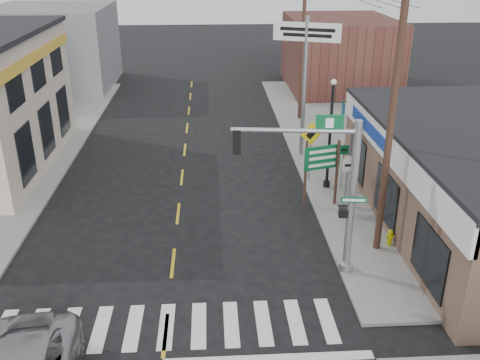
{
  "coord_description": "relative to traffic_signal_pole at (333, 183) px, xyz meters",
  "views": [
    {
      "loc": [
        1.49,
        -12.96,
        10.72
      ],
      "look_at": [
        2.55,
        5.1,
        2.8
      ],
      "focal_mm": 40.0,
      "sensor_mm": 36.0,
      "label": 1
    }
  ],
  "objects": [
    {
      "name": "lamp_post",
      "position": [
        1.55,
        7.18,
        -0.38
      ],
      "size": [
        0.68,
        0.53,
        5.21
      ],
      "rotation": [
        0.0,
        0.0,
        0.21
      ],
      "color": "black",
      "rests_on": "sidewalk_right"
    },
    {
      "name": "fire_hydrant",
      "position": [
        2.79,
        1.64,
        -3.06
      ],
      "size": [
        0.2,
        0.2,
        0.65
      ],
      "rotation": [
        0.0,
        0.0,
        0.14
      ],
      "color": "#BDBF05",
      "rests_on": "sidewalk_right"
    },
    {
      "name": "utility_pole_near",
      "position": [
        2.23,
        1.45,
        1.64
      ],
      "size": [
        1.71,
        0.26,
        9.84
      ],
      "rotation": [
        0.0,
        0.0,
        -0.05
      ],
      "color": "#43371C",
      "rests_on": "sidewalk_right"
    },
    {
      "name": "traffic_signal_pole",
      "position": [
        0.0,
        0.0,
        0.0
      ],
      "size": [
        4.51,
        0.37,
        5.72
      ],
      "rotation": [
        0.0,
        0.0,
        -0.11
      ],
      "color": "#93959A",
      "rests_on": "sidewalk_right"
    },
    {
      "name": "dance_center_sign",
      "position": [
        0.98,
        11.58,
        2.11
      ],
      "size": [
        3.49,
        0.22,
        7.41
      ],
      "rotation": [
        0.0,
        0.0,
        -0.38
      ],
      "color": "gray",
      "rests_on": "sidewalk_right"
    },
    {
      "name": "ped_crossing_sign",
      "position": [
        0.78,
        7.99,
        -1.38
      ],
      "size": [
        1.17,
        0.08,
        3.0
      ],
      "rotation": [
        0.0,
        0.0,
        0.29
      ],
      "color": "gray",
      "rests_on": "sidewalk_right"
    },
    {
      "name": "sidewalk_left",
      "position": [
        -14.52,
        10.0,
        -3.47
      ],
      "size": [
        6.0,
        38.0,
        0.13
      ],
      "primitive_type": "cube",
      "color": "slate",
      "rests_on": "ground"
    },
    {
      "name": "utility_pole_far",
      "position": [
        1.98,
        18.37,
        1.26
      ],
      "size": [
        1.58,
        0.24,
        9.1
      ],
      "rotation": [
        0.0,
        0.0,
        -0.11
      ],
      "color": "#4A2B24",
      "rests_on": "sidewalk_right"
    },
    {
      "name": "sidewalk_right",
      "position": [
        3.48,
        10.0,
        -3.47
      ],
      "size": [
        6.0,
        38.0,
        0.13
      ],
      "primitive_type": "cube",
      "color": "slate",
      "rests_on": "ground"
    },
    {
      "name": "guide_sign",
      "position": [
        0.78,
        5.32,
        -1.49
      ],
      "size": [
        1.71,
        0.14,
        2.99
      ],
      "rotation": [
        0.0,
        0.0,
        0.28
      ],
      "color": "#422A1E",
      "rests_on": "sidewalk_right"
    },
    {
      "name": "shrub_back",
      "position": [
        3.68,
        3.47,
        -2.98
      ],
      "size": [
        1.15,
        1.15,
        0.86
      ],
      "primitive_type": "ellipsoid",
      "color": "black",
      "rests_on": "sidewalk_right"
    },
    {
      "name": "center_line",
      "position": [
        -5.52,
        5.0,
        -3.53
      ],
      "size": [
        0.12,
        56.0,
        0.01
      ],
      "primitive_type": "cube",
      "color": "gold",
      "rests_on": "ground"
    },
    {
      "name": "bare_tree",
      "position": [
        4.98,
        3.67,
        0.18
      ],
      "size": [
        2.28,
        2.28,
        4.56
      ],
      "rotation": [
        0.0,
        0.0,
        -0.35
      ],
      "color": "black",
      "rests_on": "sidewalk_right"
    },
    {
      "name": "ground",
      "position": [
        -5.52,
        -3.0,
        -3.54
      ],
      "size": [
        140.0,
        140.0,
        0.0
      ],
      "primitive_type": "plane",
      "color": "black",
      "rests_on": "ground"
    },
    {
      "name": "bldg_distant_right",
      "position": [
        6.48,
        27.0,
        -0.74
      ],
      "size": [
        8.0,
        10.0,
        5.6
      ],
      "primitive_type": "cube",
      "color": "#522D25",
      "rests_on": "ground"
    },
    {
      "name": "crosswalk",
      "position": [
        -5.52,
        -2.6,
        -3.53
      ],
      "size": [
        11.0,
        2.2,
        0.01
      ],
      "primitive_type": "cube",
      "color": "silver",
      "rests_on": "ground"
    },
    {
      "name": "bldg_distant_left",
      "position": [
        -16.52,
        29.0,
        -0.34
      ],
      "size": [
        9.0,
        10.0,
        6.4
      ],
      "primitive_type": "cube",
      "color": "slate",
      "rests_on": "ground"
    }
  ]
}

